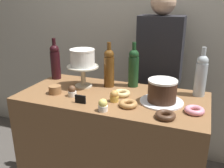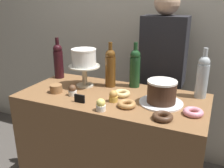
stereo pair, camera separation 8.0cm
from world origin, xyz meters
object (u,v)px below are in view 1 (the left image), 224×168
wine_bottle_amber (109,67)px  donut_chocolate (165,115)px  chocolate_round_cake (162,90)px  donut_maple (128,104)px  white_layer_cake (82,58)px  barista_figure (158,82)px  cupcake_chocolate (72,91)px  donut_glazed (122,93)px  wine_bottle_dark_red (55,61)px  cupcake_lemon (103,105)px  wine_bottle_clear (201,75)px  price_sign_chalkboard (80,99)px  wine_bottle_green (134,67)px  donut_pink (194,110)px  cake_stand_pedestal (83,73)px  cupcake_caramel (114,96)px  cookie_stack (55,90)px

wine_bottle_amber → donut_chocolate: bearing=-37.6°
chocolate_round_cake → donut_maple: size_ratio=1.60×
white_layer_cake → barista_figure: size_ratio=0.11×
cupcake_chocolate → donut_glazed: size_ratio=0.66×
wine_bottle_dark_red → chocolate_round_cake: bearing=-11.5°
wine_bottle_dark_red → cupcake_lemon: wine_bottle_dark_red is taller
wine_bottle_clear → barista_figure: bearing=131.3°
white_layer_cake → wine_bottle_dark_red: size_ratio=0.54×
wine_bottle_dark_red → price_sign_chalkboard: wine_bottle_dark_red is taller
chocolate_round_cake → wine_bottle_amber: wine_bottle_amber is taller
wine_bottle_green → barista_figure: barista_figure is taller
cupcake_chocolate → donut_pink: bearing=2.0°
cake_stand_pedestal → cupcake_chocolate: size_ratio=3.08×
wine_bottle_green → wine_bottle_amber: bearing=-158.4°
donut_maple → donut_pink: bearing=7.7°
wine_bottle_amber → donut_maple: (0.24, -0.29, -0.13)m
wine_bottle_green → chocolate_round_cake: bearing=-41.7°
wine_bottle_green → donut_chocolate: bearing=-54.3°
wine_bottle_dark_red → cupcake_caramel: wine_bottle_dark_red is taller
chocolate_round_cake → donut_chocolate: chocolate_round_cake is taller
donut_chocolate → donut_glazed: (-0.33, 0.22, 0.00)m
cupcake_lemon → cupcake_caramel: bearing=85.6°
wine_bottle_amber → cookie_stack: bearing=-137.1°
cake_stand_pedestal → price_sign_chalkboard: bearing=-66.2°
white_layer_cake → donut_chocolate: bearing=-24.2°
wine_bottle_clear → wine_bottle_dark_red: 1.09m
cake_stand_pedestal → donut_glazed: cake_stand_pedestal is taller
cake_stand_pedestal → wine_bottle_clear: bearing=8.6°
cookie_stack → white_layer_cake: bearing=59.3°
donut_chocolate → donut_glazed: size_ratio=1.00×
cupcake_caramel → white_layer_cake: bearing=150.1°
chocolate_round_cake → cupcake_caramel: chocolate_round_cake is taller
donut_maple → donut_glazed: size_ratio=1.00×
white_layer_cake → wine_bottle_green: size_ratio=0.54×
white_layer_cake → cupcake_chocolate: white_layer_cake is taller
cake_stand_pedestal → donut_glazed: (0.32, -0.07, -0.09)m
chocolate_round_cake → donut_chocolate: 0.22m
wine_bottle_green → donut_maple: size_ratio=2.91×
wine_bottle_dark_red → cupcake_caramel: size_ratio=4.38×
wine_bottle_dark_red → donut_chocolate: wine_bottle_dark_red is taller
cookie_stack → cake_stand_pedestal: bearing=59.3°
price_sign_chalkboard → cupcake_caramel: bearing=28.6°
donut_glazed → cookie_stack: cookie_stack is taller
cupcake_chocolate → cupcake_caramel: (0.29, 0.02, 0.00)m
wine_bottle_green → cupcake_chocolate: bearing=-133.8°
donut_chocolate → cake_stand_pedestal: bearing=155.8°
white_layer_cake → wine_bottle_clear: wine_bottle_clear is taller
wine_bottle_amber → donut_glazed: (0.15, -0.14, -0.13)m
chocolate_round_cake → price_sign_chalkboard: (-0.47, -0.19, -0.05)m
wine_bottle_green → cookie_stack: (-0.45, -0.33, -0.12)m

